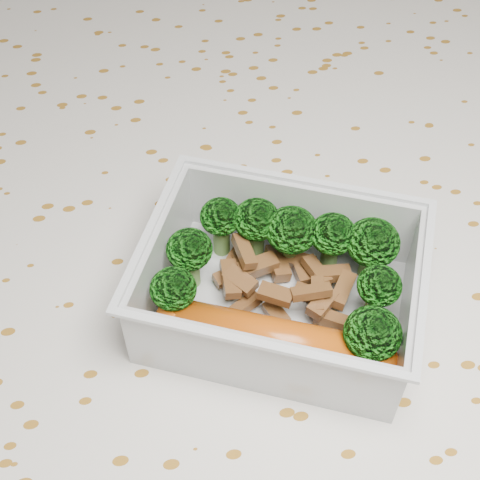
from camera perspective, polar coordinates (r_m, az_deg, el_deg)
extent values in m
cube|color=brown|center=(0.51, -0.36, -3.77)|extent=(1.40, 0.90, 0.04)
cube|color=silver|center=(0.49, -0.38, -2.16)|extent=(1.46, 0.96, 0.01)
cube|color=silver|center=(0.92, -5.23, 17.67)|extent=(1.46, 0.01, 0.18)
cube|color=silver|center=(0.46, 3.33, -5.86)|extent=(0.21, 0.19, 0.00)
cube|color=silver|center=(0.48, 5.10, 2.19)|extent=(0.16, 0.07, 0.06)
cube|color=silver|center=(0.40, 1.58, -10.52)|extent=(0.16, 0.07, 0.06)
cube|color=silver|center=(0.44, 14.15, -5.69)|extent=(0.05, 0.11, 0.06)
cube|color=silver|center=(0.45, -6.74, -1.51)|extent=(0.05, 0.11, 0.06)
cube|color=silver|center=(0.46, 5.45, 5.07)|extent=(0.17, 0.08, 0.00)
cube|color=silver|center=(0.38, 1.51, -8.84)|extent=(0.17, 0.08, 0.00)
cube|color=silver|center=(0.42, 15.50, -3.47)|extent=(0.06, 0.12, 0.00)
cube|color=silver|center=(0.43, -7.65, 1.06)|extent=(0.06, 0.12, 0.00)
cylinder|color=#608C3F|center=(0.48, -1.59, 0.13)|extent=(0.02, 0.02, 0.03)
ellipsoid|color=#1F7915|center=(0.46, -1.65, 2.02)|extent=(0.03, 0.03, 0.03)
cylinder|color=#608C3F|center=(0.48, 1.37, -0.12)|extent=(0.02, 0.02, 0.02)
ellipsoid|color=#1F7915|center=(0.46, 1.42, 1.77)|extent=(0.03, 0.03, 0.03)
cylinder|color=#608C3F|center=(0.48, 4.25, -1.01)|extent=(0.02, 0.02, 0.02)
ellipsoid|color=#1F7915|center=(0.46, 4.42, 0.86)|extent=(0.04, 0.04, 0.03)
cylinder|color=#608C3F|center=(0.48, 7.63, -1.35)|extent=(0.02, 0.02, 0.02)
ellipsoid|color=#1F7915|center=(0.46, 7.93, 0.51)|extent=(0.03, 0.03, 0.03)
cylinder|color=#608C3F|center=(0.48, 10.86, -2.05)|extent=(0.02, 0.02, 0.02)
ellipsoid|color=#1F7915|center=(0.46, 11.27, -0.21)|extent=(0.04, 0.04, 0.03)
cylinder|color=#608C3F|center=(0.46, -4.17, -2.65)|extent=(0.02, 0.02, 0.02)
ellipsoid|color=#1F7915|center=(0.45, -4.34, -0.80)|extent=(0.03, 0.03, 0.03)
cylinder|color=#608C3F|center=(0.45, 11.35, -5.60)|extent=(0.02, 0.02, 0.03)
ellipsoid|color=#1F7915|center=(0.43, 11.81, -3.83)|extent=(0.03, 0.03, 0.02)
cylinder|color=#608C3F|center=(0.45, -5.49, -5.96)|extent=(0.02, 0.02, 0.03)
ellipsoid|color=#1F7915|center=(0.43, -5.72, -4.16)|extent=(0.03, 0.03, 0.03)
cylinder|color=#608C3F|center=(0.44, 10.79, -9.50)|extent=(0.02, 0.02, 0.02)
ellipsoid|color=#1F7915|center=(0.42, 11.26, -7.81)|extent=(0.04, 0.04, 0.03)
cube|color=brown|center=(0.46, 5.94, -4.49)|extent=(0.02, 0.02, 0.01)
cube|color=brown|center=(0.47, 6.94, -4.12)|extent=(0.03, 0.03, 0.01)
cube|color=brown|center=(0.46, 6.54, -2.62)|extent=(0.02, 0.03, 0.01)
cube|color=brown|center=(0.45, 3.13, -6.36)|extent=(0.02, 0.02, 0.01)
cube|color=brown|center=(0.46, 8.75, -4.24)|extent=(0.02, 0.03, 0.01)
cube|color=brown|center=(0.44, 3.07, -4.65)|extent=(0.03, 0.02, 0.01)
cube|color=brown|center=(0.45, 7.03, -5.37)|extent=(0.02, 0.02, 0.01)
cube|color=brown|center=(0.46, 0.37, -0.96)|extent=(0.01, 0.03, 0.01)
cube|color=brown|center=(0.47, 0.17, -1.99)|extent=(0.02, 0.02, 0.01)
cube|color=brown|center=(0.48, -0.22, -1.04)|extent=(0.03, 0.03, 0.01)
cube|color=brown|center=(0.45, 0.03, -3.47)|extent=(0.02, 0.03, 0.01)
cube|color=brown|center=(0.46, 1.54, -2.25)|extent=(0.03, 0.02, 0.01)
cube|color=brown|center=(0.47, 5.18, -2.44)|extent=(0.01, 0.03, 0.01)
cube|color=brown|center=(0.46, 7.83, -2.87)|extent=(0.03, 0.01, 0.01)
cube|color=brown|center=(0.47, -0.94, -3.04)|extent=(0.02, 0.02, 0.01)
cube|color=brown|center=(0.46, -0.82, -3.33)|extent=(0.01, 0.03, 0.01)
cube|color=brown|center=(0.47, 3.24, -1.97)|extent=(0.01, 0.03, 0.01)
cube|color=brown|center=(0.48, 4.87, -1.74)|extent=(0.03, 0.02, 0.01)
cube|color=brown|center=(0.45, 6.67, -4.77)|extent=(0.02, 0.03, 0.01)
cube|color=brown|center=(0.44, 6.09, -4.44)|extent=(0.03, 0.01, 0.01)
cube|color=brown|center=(0.45, 8.10, -6.83)|extent=(0.03, 0.02, 0.01)
cube|color=brown|center=(0.45, 0.52, -5.53)|extent=(0.02, 0.02, 0.01)
cylinder|color=#B54A0B|center=(0.43, 2.90, -8.50)|extent=(0.13, 0.08, 0.03)
sphere|color=#B54A0B|center=(0.43, 11.48, -10.07)|extent=(0.03, 0.03, 0.03)
sphere|color=#B54A0B|center=(0.44, -5.41, -6.78)|extent=(0.03, 0.03, 0.03)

